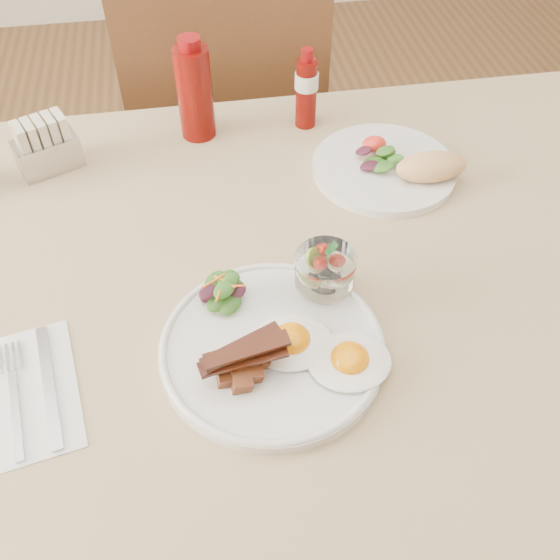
{
  "coord_description": "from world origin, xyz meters",
  "views": [
    {
      "loc": [
        -0.08,
        -0.6,
        1.39
      ],
      "look_at": [
        0.0,
        -0.08,
        0.82
      ],
      "focal_mm": 40.0,
      "sensor_mm": 36.0,
      "label": 1
    }
  ],
  "objects_px": {
    "main_plate": "(272,349)",
    "fruit_cup": "(325,270)",
    "ketchup_bottle": "(195,92)",
    "chair_far": "(227,135)",
    "hot_sauce_bottle": "(306,90)",
    "table": "(269,308)",
    "sugar_caddy": "(46,147)",
    "second_plate": "(395,167)"
  },
  "relations": [
    {
      "from": "main_plate",
      "to": "fruit_cup",
      "type": "height_order",
      "value": "fruit_cup"
    },
    {
      "from": "ketchup_bottle",
      "to": "chair_far",
      "type": "bearing_deg",
      "value": 77.79
    },
    {
      "from": "fruit_cup",
      "to": "hot_sauce_bottle",
      "type": "relative_size",
      "value": 0.56
    },
    {
      "from": "fruit_cup",
      "to": "chair_far",
      "type": "bearing_deg",
      "value": 94.97
    },
    {
      "from": "hot_sauce_bottle",
      "to": "ketchup_bottle",
      "type": "bearing_deg",
      "value": 179.34
    },
    {
      "from": "table",
      "to": "chair_far",
      "type": "height_order",
      "value": "chair_far"
    },
    {
      "from": "main_plate",
      "to": "hot_sauce_bottle",
      "type": "distance_m",
      "value": 0.51
    },
    {
      "from": "table",
      "to": "ketchup_bottle",
      "type": "height_order",
      "value": "ketchup_bottle"
    },
    {
      "from": "main_plate",
      "to": "sugar_caddy",
      "type": "bearing_deg",
      "value": 124.73
    },
    {
      "from": "ketchup_bottle",
      "to": "table",
      "type": "bearing_deg",
      "value": -78.65
    },
    {
      "from": "ketchup_bottle",
      "to": "hot_sauce_bottle",
      "type": "height_order",
      "value": "ketchup_bottle"
    },
    {
      "from": "chair_far",
      "to": "hot_sauce_bottle",
      "type": "distance_m",
      "value": 0.45
    },
    {
      "from": "main_plate",
      "to": "ketchup_bottle",
      "type": "xyz_separation_m",
      "value": [
        -0.05,
        0.49,
        0.07
      ]
    },
    {
      "from": "table",
      "to": "main_plate",
      "type": "xyz_separation_m",
      "value": [
        -0.02,
        -0.14,
        0.1
      ]
    },
    {
      "from": "chair_far",
      "to": "main_plate",
      "type": "height_order",
      "value": "chair_far"
    },
    {
      "from": "chair_far",
      "to": "second_plate",
      "type": "distance_m",
      "value": 0.59
    },
    {
      "from": "hot_sauce_bottle",
      "to": "second_plate",
      "type": "bearing_deg",
      "value": -55.19
    },
    {
      "from": "main_plate",
      "to": "table",
      "type": "bearing_deg",
      "value": 83.29
    },
    {
      "from": "second_plate",
      "to": "hot_sauce_bottle",
      "type": "xyz_separation_m",
      "value": [
        -0.12,
        0.17,
        0.05
      ]
    },
    {
      "from": "hot_sauce_bottle",
      "to": "sugar_caddy",
      "type": "distance_m",
      "value": 0.44
    },
    {
      "from": "chair_far",
      "to": "sugar_caddy",
      "type": "distance_m",
      "value": 0.56
    },
    {
      "from": "fruit_cup",
      "to": "second_plate",
      "type": "bearing_deg",
      "value": 55.04
    },
    {
      "from": "second_plate",
      "to": "ketchup_bottle",
      "type": "distance_m",
      "value": 0.36
    },
    {
      "from": "table",
      "to": "chair_far",
      "type": "bearing_deg",
      "value": 90.0
    },
    {
      "from": "second_plate",
      "to": "hot_sauce_bottle",
      "type": "relative_size",
      "value": 1.69
    },
    {
      "from": "ketchup_bottle",
      "to": "hot_sauce_bottle",
      "type": "xyz_separation_m",
      "value": [
        0.19,
        -0.0,
        -0.01
      ]
    },
    {
      "from": "table",
      "to": "fruit_cup",
      "type": "xyz_separation_m",
      "value": [
        0.06,
        -0.07,
        0.15
      ]
    },
    {
      "from": "main_plate",
      "to": "second_plate",
      "type": "bearing_deg",
      "value": 51.65
    },
    {
      "from": "chair_far",
      "to": "main_plate",
      "type": "bearing_deg",
      "value": -91.21
    },
    {
      "from": "main_plate",
      "to": "ketchup_bottle",
      "type": "height_order",
      "value": "ketchup_bottle"
    },
    {
      "from": "second_plate",
      "to": "sugar_caddy",
      "type": "height_order",
      "value": "sugar_caddy"
    },
    {
      "from": "hot_sauce_bottle",
      "to": "fruit_cup",
      "type": "bearing_deg",
      "value": -97.84
    },
    {
      "from": "fruit_cup",
      "to": "second_plate",
      "type": "relative_size",
      "value": 0.33
    },
    {
      "from": "table",
      "to": "second_plate",
      "type": "xyz_separation_m",
      "value": [
        0.24,
        0.18,
        0.1
      ]
    },
    {
      "from": "table",
      "to": "hot_sauce_bottle",
      "type": "distance_m",
      "value": 0.4
    },
    {
      "from": "second_plate",
      "to": "sugar_caddy",
      "type": "xyz_separation_m",
      "value": [
        -0.55,
        0.11,
        0.02
      ]
    },
    {
      "from": "second_plate",
      "to": "sugar_caddy",
      "type": "relative_size",
      "value": 2.13
    },
    {
      "from": "main_plate",
      "to": "hot_sauce_bottle",
      "type": "relative_size",
      "value": 1.97
    },
    {
      "from": "second_plate",
      "to": "table",
      "type": "bearing_deg",
      "value": -143.39
    },
    {
      "from": "chair_far",
      "to": "hot_sauce_bottle",
      "type": "xyz_separation_m",
      "value": [
        0.12,
        -0.32,
        0.3
      ]
    },
    {
      "from": "table",
      "to": "fruit_cup",
      "type": "height_order",
      "value": "fruit_cup"
    },
    {
      "from": "table",
      "to": "second_plate",
      "type": "relative_size",
      "value": 5.54
    }
  ]
}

